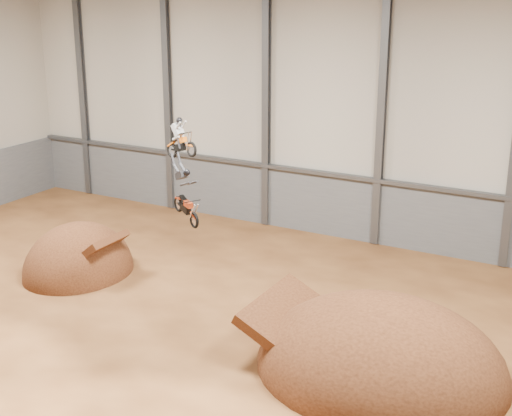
{
  "coord_description": "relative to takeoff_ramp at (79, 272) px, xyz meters",
  "views": [
    {
      "loc": [
        15.14,
        -19.86,
        13.43
      ],
      "look_at": [
        1.97,
        4.0,
        4.81
      ],
      "focal_mm": 50.0,
      "sensor_mm": 36.0,
      "label": 1
    }
  ],
  "objects": [
    {
      "name": "floor",
      "position": [
        7.87,
        -4.04,
        0.0
      ],
      "size": [
        40.0,
        40.0,
        0.0
      ],
      "primitive_type": "plane",
      "color": "#4E2B14",
      "rests_on": "ground"
    },
    {
      "name": "back_wall",
      "position": [
        7.87,
        10.96,
        7.0
      ],
      "size": [
        40.0,
        0.1,
        14.0
      ],
      "primitive_type": "cube",
      "color": "#B2AB9D",
      "rests_on": "ground"
    },
    {
      "name": "lower_band_back",
      "position": [
        7.87,
        10.86,
        1.75
      ],
      "size": [
        39.8,
        0.18,
        3.5
      ],
      "primitive_type": "cube",
      "color": "#595C62",
      "rests_on": "ground"
    },
    {
      "name": "steel_rail",
      "position": [
        7.87,
        10.71,
        3.55
      ],
      "size": [
        39.8,
        0.35,
        0.2
      ],
      "primitive_type": "cube",
      "color": "#47494F",
      "rests_on": "lower_band_back"
    },
    {
      "name": "steel_column_0",
      "position": [
        -8.79,
        10.76,
        7.0
      ],
      "size": [
        0.4,
        0.36,
        13.9
      ],
      "primitive_type": "cube",
      "color": "#47494F",
      "rests_on": "ground"
    },
    {
      "name": "steel_column_1",
      "position": [
        -2.13,
        10.76,
        7.0
      ],
      "size": [
        0.4,
        0.36,
        13.9
      ],
      "primitive_type": "cube",
      "color": "#47494F",
      "rests_on": "ground"
    },
    {
      "name": "steel_column_2",
      "position": [
        4.54,
        10.76,
        7.0
      ],
      "size": [
        0.4,
        0.36,
        13.9
      ],
      "primitive_type": "cube",
      "color": "#47494F",
      "rests_on": "ground"
    },
    {
      "name": "steel_column_3",
      "position": [
        11.21,
        10.76,
        7.0
      ],
      "size": [
        0.4,
        0.36,
        13.9
      ],
      "primitive_type": "cube",
      "color": "#47494F",
      "rests_on": "ground"
    },
    {
      "name": "takeoff_ramp",
      "position": [
        0.0,
        0.0,
        0.0
      ],
      "size": [
        4.94,
        5.7,
        4.94
      ],
      "primitive_type": "ellipsoid",
      "color": "#371A0D",
      "rests_on": "ground"
    },
    {
      "name": "landing_ramp",
      "position": [
        15.92,
        -1.76,
        0.0
      ],
      "size": [
        9.17,
        8.12,
        5.29
      ],
      "primitive_type": "ellipsoid",
      "color": "#371A0D",
      "rests_on": "ground"
    },
    {
      "name": "fmx_rider_a",
      "position": [
        4.67,
        2.37,
        6.78
      ],
      "size": [
        2.7,
        1.61,
        2.4
      ],
      "primitive_type": null,
      "rotation": [
        0.0,
        -0.2,
        -0.32
      ],
      "color": "orange"
    },
    {
      "name": "fmx_rider_b",
      "position": [
        7.87,
        -2.15,
        5.79
      ],
      "size": [
        3.08,
        2.2,
        2.8
      ],
      "primitive_type": null,
      "rotation": [
        0.0,
        0.2,
        -0.52
      ],
      "color": "#B23715"
    }
  ]
}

